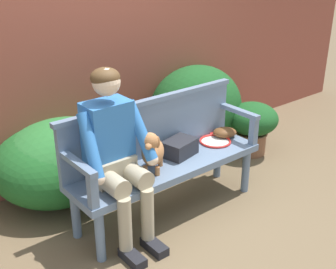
% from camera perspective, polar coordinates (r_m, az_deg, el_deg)
% --- Properties ---
extents(ground_plane, '(40.00, 40.00, 0.00)m').
position_cam_1_polar(ground_plane, '(3.82, -0.00, -10.00)').
color(ground_plane, brown).
extents(brick_garden_fence, '(8.00, 0.30, 2.11)m').
position_cam_1_polar(brick_garden_fence, '(4.33, -10.35, 9.01)').
color(brick_garden_fence, brown).
rests_on(brick_garden_fence, ground).
extents(hedge_bush_far_left, '(1.08, 0.90, 0.94)m').
position_cam_1_polar(hedge_bush_far_left, '(4.80, 3.70, 3.47)').
color(hedge_bush_far_left, '#194C1E').
rests_on(hedge_bush_far_left, ground).
extents(hedge_bush_far_right, '(1.16, 1.05, 0.71)m').
position_cam_1_polar(hedge_bush_far_right, '(4.00, -13.46, -3.22)').
color(hedge_bush_far_right, '#286B2D').
rests_on(hedge_bush_far_right, ground).
extents(hedge_bush_mid_right, '(1.09, 1.09, 0.68)m').
position_cam_1_polar(hedge_bush_mid_right, '(3.99, -14.58, -3.69)').
color(hedge_bush_mid_right, '#1E5B23').
rests_on(hedge_bush_mid_right, ground).
extents(garden_bench, '(1.71, 0.48, 0.47)m').
position_cam_1_polar(garden_bench, '(3.61, -0.00, -4.56)').
color(garden_bench, slate).
rests_on(garden_bench, ground).
extents(bench_backrest, '(1.75, 0.06, 0.50)m').
position_cam_1_polar(bench_backrest, '(3.63, -2.11, 1.09)').
color(bench_backrest, slate).
rests_on(bench_backrest, garden_bench).
extents(bench_armrest_left_end, '(0.06, 0.48, 0.28)m').
position_cam_1_polar(bench_armrest_left_end, '(3.03, -11.01, -5.26)').
color(bench_armrest_left_end, slate).
rests_on(bench_armrest_left_end, garden_bench).
extents(bench_armrest_right_end, '(0.06, 0.48, 0.28)m').
position_cam_1_polar(bench_armrest_right_end, '(3.97, 9.95, 1.93)').
color(bench_armrest_right_end, slate).
rests_on(bench_armrest_right_end, garden_bench).
extents(person_seated, '(0.56, 0.64, 1.34)m').
position_cam_1_polar(person_seated, '(3.19, -7.00, -2.07)').
color(person_seated, black).
rests_on(person_seated, ground).
extents(dog_on_bench, '(0.33, 0.32, 0.37)m').
position_cam_1_polar(dog_on_bench, '(3.36, -2.10, -2.11)').
color(dog_on_bench, '#AD7042').
rests_on(dog_on_bench, garden_bench).
extents(tennis_racket, '(0.44, 0.56, 0.03)m').
position_cam_1_polar(tennis_racket, '(3.99, 6.10, -0.70)').
color(tennis_racket, red).
rests_on(tennis_racket, garden_bench).
extents(baseball_glove, '(0.28, 0.26, 0.09)m').
position_cam_1_polar(baseball_glove, '(4.07, 7.42, 0.28)').
color(baseball_glove, brown).
rests_on(baseball_glove, garden_bench).
extents(sports_bag, '(0.32, 0.26, 0.14)m').
position_cam_1_polar(sports_bag, '(3.68, 1.54, -1.72)').
color(sports_bag, '#232328').
rests_on(sports_bag, garden_bench).
extents(potted_plant, '(0.54, 0.54, 0.58)m').
position_cam_1_polar(potted_plant, '(4.78, 10.98, 1.41)').
color(potted_plant, brown).
rests_on(potted_plant, ground).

